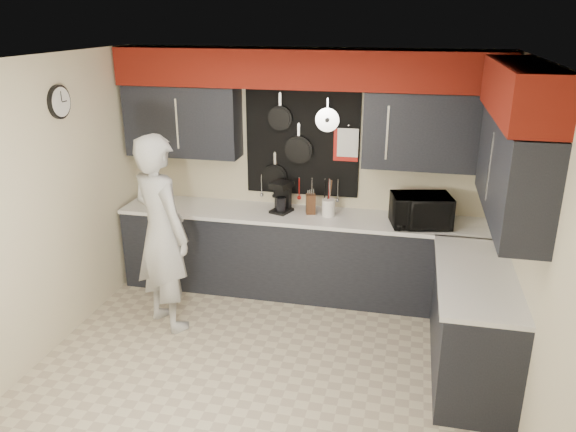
% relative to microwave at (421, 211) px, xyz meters
% --- Properties ---
extents(ground, '(4.00, 4.00, 0.00)m').
position_rel_microwave_xyz_m(ground, '(-1.22, -1.36, -1.08)').
color(ground, '#BEB293').
rests_on(ground, ground).
extents(back_wall_assembly, '(4.00, 0.36, 2.60)m').
position_rel_microwave_xyz_m(back_wall_assembly, '(-1.22, 0.24, 0.93)').
color(back_wall_assembly, beige).
rests_on(back_wall_assembly, ground).
extents(right_wall_assembly, '(0.36, 3.50, 2.60)m').
position_rel_microwave_xyz_m(right_wall_assembly, '(0.63, -1.10, 0.86)').
color(right_wall_assembly, beige).
rests_on(right_wall_assembly, ground).
extents(left_wall_assembly, '(0.05, 3.50, 2.60)m').
position_rel_microwave_xyz_m(left_wall_assembly, '(-3.22, -1.35, 0.26)').
color(left_wall_assembly, beige).
rests_on(left_wall_assembly, ground).
extents(base_cabinets, '(3.95, 2.20, 0.92)m').
position_rel_microwave_xyz_m(base_cabinets, '(-0.73, -0.23, -0.62)').
color(base_cabinets, black).
rests_on(base_cabinets, ground).
extents(microwave, '(0.64, 0.50, 0.32)m').
position_rel_microwave_xyz_m(microwave, '(0.00, 0.00, 0.00)').
color(microwave, black).
rests_on(microwave, base_cabinets).
extents(knife_block, '(0.12, 0.12, 0.21)m').
position_rel_microwave_xyz_m(knife_block, '(-1.13, 0.11, -0.05)').
color(knife_block, '#3A2212').
rests_on(knife_block, base_cabinets).
extents(utensil_crock, '(0.14, 0.14, 0.18)m').
position_rel_microwave_xyz_m(utensil_crock, '(-0.93, 0.08, -0.07)').
color(utensil_crock, white).
rests_on(utensil_crock, base_cabinets).
extents(coffee_maker, '(0.24, 0.27, 0.33)m').
position_rel_microwave_xyz_m(coffee_maker, '(-1.44, 0.12, 0.01)').
color(coffee_maker, black).
rests_on(coffee_maker, base_cabinets).
extents(person, '(0.84, 0.77, 1.92)m').
position_rel_microwave_xyz_m(person, '(-2.38, -0.86, -0.12)').
color(person, '#BCBCB9').
rests_on(person, ground).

